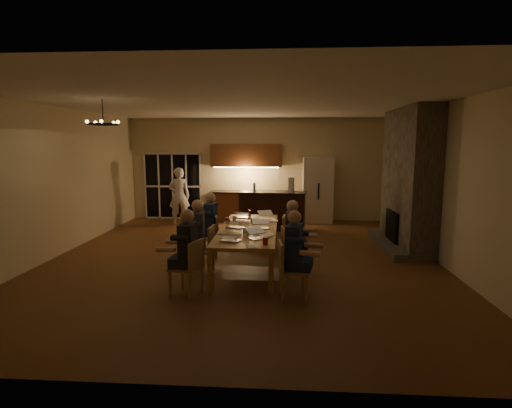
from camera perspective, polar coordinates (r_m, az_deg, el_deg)
The scene contains 43 objects.
floor at distance 8.49m, azimuth -1.92°, elevation -7.81°, with size 9.00×9.00×0.00m, color brown.
back_wall at distance 12.68m, azimuth 0.08°, elevation 4.95°, with size 8.00×0.04×3.20m, color beige.
left_wall at distance 9.47m, azimuth -26.98°, elevation 2.84°, with size 0.04×9.00×3.20m, color beige.
right_wall at distance 8.75m, azimuth 25.26°, elevation 2.56°, with size 0.04×9.00×3.20m, color beige.
ceiling at distance 8.19m, azimuth -2.03°, elevation 14.37°, with size 8.00×9.00×0.04m, color white.
french_doors at distance 13.13m, azimuth -11.79°, elevation 2.48°, with size 1.86×0.08×2.10m, color black.
fireplace at distance 9.77m, azimuth 20.96°, elevation 3.34°, with size 0.58×2.50×3.20m, color #645D4E.
kitchenette at distance 12.41m, azimuth -1.40°, elevation 3.02°, with size 2.24×0.68×2.40m, color brown, non-canonical shape.
refrigerator at distance 12.38m, azimuth 8.78°, elevation 1.98°, with size 0.90×0.68×2.00m, color beige.
dining_table at distance 7.95m, azimuth -1.07°, elevation -6.12°, with size 1.10×3.11×0.75m, color tan.
bar_island at distance 11.26m, azimuth 2.35°, elevation -0.93°, with size 1.91×0.68×1.08m, color black.
chair_left_near at distance 6.54m, azimuth -10.01°, elevation -8.86°, with size 0.44×0.44×0.89m, color #A48052, non-canonical shape.
chair_left_mid at distance 7.54m, azimuth -7.83°, elevation -6.46°, with size 0.44×0.44×0.89m, color #A48052, non-canonical shape.
chair_left_far at distance 8.56m, azimuth -7.00°, elevation -4.65°, with size 0.44×0.44×0.89m, color #A48052, non-canonical shape.
chair_right_near at distance 6.32m, azimuth 5.33°, elevation -9.37°, with size 0.44×0.44×0.89m, color #A48052, non-canonical shape.
chair_right_mid at distance 7.39m, azimuth 5.61°, elevation -6.74°, with size 0.44×0.44×0.89m, color #A48052, non-canonical shape.
chair_right_far at distance 8.51m, azimuth 5.32°, elevation -4.69°, with size 0.44×0.44×0.89m, color #A48052, non-canonical shape.
person_left_near at distance 6.48m, azimuth -9.70°, elevation -6.75°, with size 0.60×0.60×1.38m, color #252830, non-canonical shape.
person_right_near at distance 6.31m, azimuth 5.44°, elevation -7.08°, with size 0.60×0.60×1.38m, color #1E2F4B, non-canonical shape.
person_left_mid at distance 7.52m, azimuth -8.26°, elevation -4.60°, with size 0.60×0.60×1.38m, color #3B4046, non-canonical shape.
person_right_mid at distance 7.41m, azimuth 5.18°, elevation -4.73°, with size 0.60×0.60×1.38m, color #252830, non-canonical shape.
person_left_far at distance 8.59m, azimuth -6.45°, elevation -2.92°, with size 0.60×0.60×1.38m, color #1E2F4B, non-canonical shape.
standing_person at distance 12.18m, azimuth -10.92°, elevation 1.14°, with size 0.62×0.41×1.71m, color white.
chandelier at distance 7.99m, azimuth -20.97°, elevation 10.59°, with size 0.59×0.59×0.03m, color black.
laptop_a at distance 6.83m, azimuth -3.67°, elevation -4.36°, with size 0.32×0.28×0.23m, color silver, non-canonical shape.
laptop_b at distance 6.99m, azimuth 0.32°, elevation -4.05°, with size 0.32×0.28×0.23m, color silver, non-canonical shape.
laptop_c at distance 7.93m, azimuth -3.01°, elevation -2.56°, with size 0.32×0.28×0.23m, color silver, non-canonical shape.
laptop_d at distance 7.81m, azimuth 0.72°, elevation -2.72°, with size 0.32×0.28×0.23m, color silver, non-canonical shape.
laptop_e at distance 8.97m, azimuth -1.74°, elevation -1.26°, with size 0.32×0.28×0.23m, color silver, non-canonical shape.
laptop_f at distance 8.81m, azimuth 1.50°, elevation -1.43°, with size 0.32×0.28×0.23m, color silver, non-canonical shape.
mug_front at distance 7.46m, azimuth -1.61°, elevation -3.74°, with size 0.08×0.08×0.10m, color silver.
mug_mid at distance 8.42m, azimuth -0.45°, elevation -2.34°, with size 0.09×0.09×0.10m, color silver.
mug_back at distance 8.69m, azimuth -3.10°, elevation -2.00°, with size 0.08×0.08×0.10m, color silver.
redcup_near at distance 6.58m, azimuth 1.34°, elevation -5.31°, with size 0.09×0.09×0.12m, color #AC160B.
redcup_mid at distance 8.36m, azimuth -4.08°, elevation -2.37°, with size 0.10×0.10×0.12m, color #AC160B.
can_silver at distance 7.24m, azimuth -1.27°, elevation -4.04°, with size 0.06×0.06×0.12m, color #B2B2B7.
can_cola at distance 9.28m, azimuth -0.91°, elevation -1.26°, with size 0.07×0.07×0.12m, color #3F0F0C.
plate_near at distance 7.23m, azimuth 1.49°, elevation -4.47°, with size 0.27×0.27×0.02m, color silver.
plate_left at distance 7.06m, azimuth -3.86°, elevation -4.81°, with size 0.27×0.27×0.02m, color silver.
plate_far at distance 8.58m, azimuth 2.41°, elevation -2.42°, with size 0.24×0.24×0.02m, color silver.
notepad at distance 6.44m, azimuth -0.62°, elevation -6.11°, with size 0.14×0.19×0.01m, color white.
bar_bottle at distance 11.21m, azimuth -0.24°, elevation 2.44°, with size 0.07×0.07×0.24m, color #99999E.
bar_blender at distance 11.03m, azimuth 5.07°, elevation 2.73°, with size 0.13×0.13×0.40m, color silver.
Camera 1 is at (0.82, -8.11, 2.38)m, focal length 28.00 mm.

